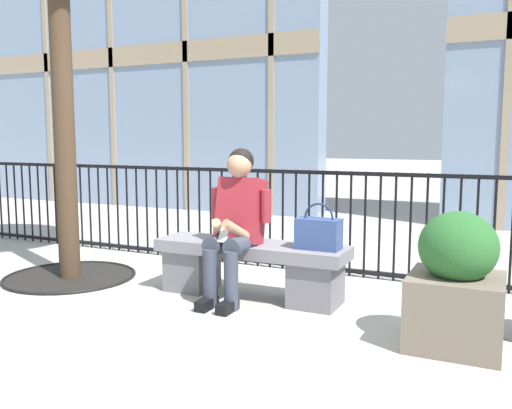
{
  "coord_description": "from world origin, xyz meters",
  "views": [
    {
      "loc": [
        1.9,
        -3.9,
        1.29
      ],
      "look_at": [
        0.0,
        0.1,
        0.75
      ],
      "focal_mm": 38.18,
      "sensor_mm": 36.0,
      "label": 1
    }
  ],
  "objects_px": {
    "stone_bench": "(251,264)",
    "handbag_on_bench": "(319,233)",
    "seated_person_with_phone": "(236,220)",
    "planter": "(456,285)"
  },
  "relations": [
    {
      "from": "stone_bench",
      "to": "seated_person_with_phone",
      "type": "bearing_deg",
      "value": -118.38
    },
    {
      "from": "planter",
      "to": "handbag_on_bench",
      "type": "bearing_deg",
      "value": 158.34
    },
    {
      "from": "stone_bench",
      "to": "handbag_on_bench",
      "type": "relative_size",
      "value": 4.5
    },
    {
      "from": "stone_bench",
      "to": "seated_person_with_phone",
      "type": "xyz_separation_m",
      "value": [
        -0.07,
        -0.13,
        0.38
      ]
    },
    {
      "from": "seated_person_with_phone",
      "to": "planter",
      "type": "relative_size",
      "value": 1.43
    },
    {
      "from": "stone_bench",
      "to": "seated_person_with_phone",
      "type": "relative_size",
      "value": 1.32
    },
    {
      "from": "seated_person_with_phone",
      "to": "handbag_on_bench",
      "type": "relative_size",
      "value": 3.41
    },
    {
      "from": "stone_bench",
      "to": "planter",
      "type": "height_order",
      "value": "planter"
    },
    {
      "from": "handbag_on_bench",
      "to": "planter",
      "type": "xyz_separation_m",
      "value": [
        1.04,
        -0.41,
        -0.18
      ]
    },
    {
      "from": "handbag_on_bench",
      "to": "planter",
      "type": "height_order",
      "value": "planter"
    }
  ]
}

